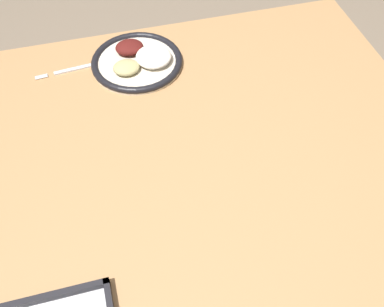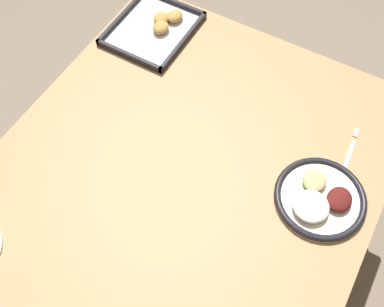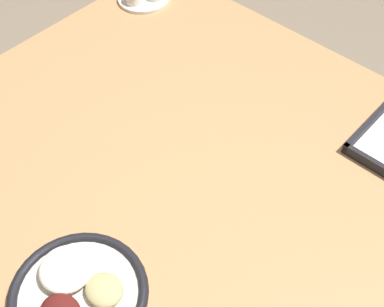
% 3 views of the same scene
% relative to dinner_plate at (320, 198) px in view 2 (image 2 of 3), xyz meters
% --- Properties ---
extents(ground_plane, '(8.00, 8.00, 0.00)m').
position_rel_dinner_plate_xyz_m(ground_plane, '(-0.09, 0.38, -0.73)').
color(ground_plane, '#7A6B59').
extents(dining_table, '(1.22, 1.10, 0.72)m').
position_rel_dinner_plate_xyz_m(dining_table, '(-0.09, 0.38, -0.10)').
color(dining_table, '#AD7F51').
rests_on(dining_table, ground_plane).
extents(dinner_plate, '(0.26, 0.26, 0.05)m').
position_rel_dinner_plate_xyz_m(dinner_plate, '(0.00, 0.00, 0.00)').
color(dinner_plate, beige).
rests_on(dinner_plate, dining_table).
extents(fork, '(0.21, 0.03, 0.00)m').
position_rel_dinner_plate_xyz_m(fork, '(0.18, -0.02, -0.01)').
color(fork, silver).
rests_on(fork, dining_table).
extents(baking_tray, '(0.32, 0.27, 0.04)m').
position_rel_dinner_plate_xyz_m(baking_tray, '(0.35, 0.76, -0.00)').
color(baking_tray, black).
rests_on(baking_tray, dining_table).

